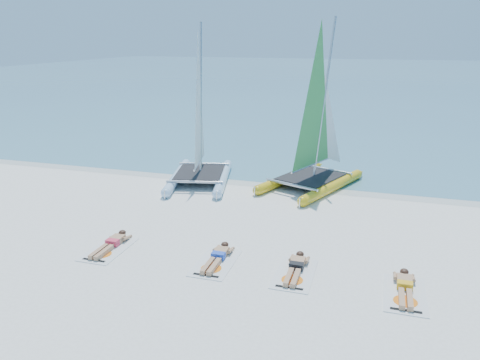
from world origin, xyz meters
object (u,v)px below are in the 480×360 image
object	(u,v)px
catamaran_yellow	(319,132)
sunbather_c	(296,267)
sunbather_b	(218,256)
sunbather_a	(112,243)
towel_d	(405,294)
towel_c	(295,274)
sunbather_d	(405,286)
towel_b	(216,263)
towel_a	(108,249)
catamaran_blue	(199,135)

from	to	relation	value
catamaran_yellow	sunbather_c	world-z (taller)	catamaran_yellow
sunbather_b	catamaran_yellow	bearing A→B (deg)	78.07
sunbather_a	sunbather_c	distance (m)	5.50
sunbather_c	towel_d	distance (m)	2.78
sunbather_a	towel_c	distance (m)	5.50
catamaran_yellow	sunbather_d	xyz separation A→B (m)	(3.27, -8.13, -2.08)
catamaran_yellow	sunbather_a	xyz separation A→B (m)	(-4.97, -7.99, -2.08)
sunbather_b	towel_c	bearing A→B (deg)	-4.72
catamaran_yellow	sunbather_a	size ratio (longest dim) A/B	4.05
sunbather_a	towel_d	xyz separation A→B (m)	(8.24, -0.33, -0.11)
sunbather_c	sunbather_d	bearing A→B (deg)	-4.91
sunbather_a	towel_b	xyz separation A→B (m)	(3.30, -0.11, -0.11)
towel_a	sunbather_b	size ratio (longest dim) A/B	1.07
catamaran_yellow	towel_a	bearing A→B (deg)	-99.00
sunbather_b	sunbather_d	bearing A→B (deg)	-2.61
sunbather_a	sunbather_c	xyz separation A→B (m)	(5.50, 0.10, 0.00)
towel_a	catamaran_yellow	bearing A→B (deg)	58.73
catamaran_blue	towel_d	world-z (taller)	catamaran_blue
catamaran_blue	towel_a	distance (m)	7.41
sunbather_b	towel_d	world-z (taller)	sunbather_b
catamaran_blue	towel_b	world-z (taller)	catamaran_blue
sunbather_c	catamaran_blue	bearing A→B (deg)	128.26
catamaran_blue	catamaran_yellow	bearing A→B (deg)	-0.60
sunbather_b	sunbather_c	distance (m)	2.20
sunbather_c	sunbather_d	distance (m)	2.75
sunbather_a	towel_d	size ratio (longest dim) A/B	0.93
towel_b	sunbather_d	bearing A→B (deg)	-0.38
sunbather_c	towel_c	bearing A→B (deg)	-90.00
catamaran_yellow	towel_a	distance (m)	9.82
catamaran_yellow	sunbather_d	size ratio (longest dim) A/B	4.05
towel_c	towel_d	world-z (taller)	same
towel_d	sunbather_d	xyz separation A→B (m)	(0.00, 0.19, 0.11)
catamaran_blue	sunbather_b	bearing A→B (deg)	-77.83
sunbather_d	towel_b	bearing A→B (deg)	179.62
towel_c	sunbather_d	bearing A→B (deg)	-0.91
catamaran_blue	sunbather_c	size ratio (longest dim) A/B	3.93
catamaran_blue	towel_b	xyz separation A→B (m)	(3.20, -7.04, -2.02)
catamaran_blue	sunbather_d	size ratio (longest dim) A/B	3.93
catamaran_yellow	sunbather_c	distance (m)	8.18
catamaran_yellow	towel_c	xyz separation A→B (m)	(0.53, -8.09, -2.19)
towel_b	sunbather_d	world-z (taller)	sunbather_d
towel_b	sunbather_d	distance (m)	4.94
catamaran_yellow	sunbather_c	xyz separation A→B (m)	(0.53, -7.90, -2.08)
catamaran_yellow	sunbather_b	xyz separation A→B (m)	(-1.67, -7.91, -2.08)
sunbather_b	towel_d	xyz separation A→B (m)	(4.94, -0.42, -0.11)
towel_c	sunbather_d	distance (m)	2.74
towel_b	sunbather_c	bearing A→B (deg)	5.26
towel_b	towel_d	size ratio (longest dim) A/B	1.00
towel_b	towel_c	xyz separation A→B (m)	(2.20, 0.01, 0.00)
catamaran_blue	towel_b	bearing A→B (deg)	-78.43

